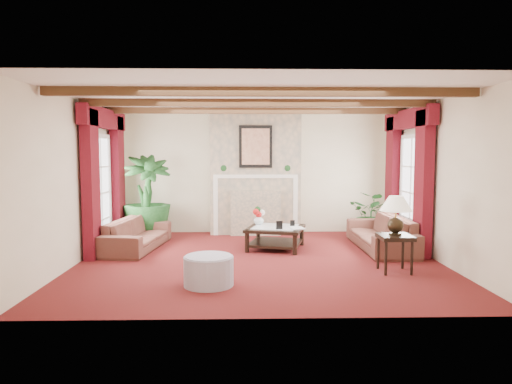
{
  "coord_description": "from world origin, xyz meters",
  "views": [
    {
      "loc": [
        -0.24,
        -7.62,
        1.83
      ],
      "look_at": [
        -0.04,
        0.4,
        1.13
      ],
      "focal_mm": 32.0,
      "sensor_mm": 36.0,
      "label": 1
    }
  ],
  "objects_px": {
    "ottoman": "(209,271)",
    "potted_palm": "(147,215)",
    "sofa_left": "(137,229)",
    "coffee_table": "(275,238)",
    "sofa_right": "(381,227)",
    "side_table": "(395,253)"
  },
  "relations": [
    {
      "from": "sofa_left",
      "to": "sofa_right",
      "type": "xyz_separation_m",
      "value": [
        4.61,
        -0.12,
        0.04
      ]
    },
    {
      "from": "sofa_left",
      "to": "potted_palm",
      "type": "bearing_deg",
      "value": 9.02
    },
    {
      "from": "potted_palm",
      "to": "coffee_table",
      "type": "bearing_deg",
      "value": -22.64
    },
    {
      "from": "potted_palm",
      "to": "ottoman",
      "type": "height_order",
      "value": "potted_palm"
    },
    {
      "from": "sofa_left",
      "to": "side_table",
      "type": "height_order",
      "value": "sofa_left"
    },
    {
      "from": "sofa_left",
      "to": "ottoman",
      "type": "xyz_separation_m",
      "value": [
        1.54,
        -2.41,
        -0.18
      ]
    },
    {
      "from": "potted_palm",
      "to": "ottoman",
      "type": "distance_m",
      "value": 3.84
    },
    {
      "from": "sofa_right",
      "to": "side_table",
      "type": "distance_m",
      "value": 1.69
    },
    {
      "from": "side_table",
      "to": "ottoman",
      "type": "xyz_separation_m",
      "value": [
        -2.79,
        -0.64,
        -0.09
      ]
    },
    {
      "from": "coffee_table",
      "to": "side_table",
      "type": "height_order",
      "value": "side_table"
    },
    {
      "from": "sofa_left",
      "to": "coffee_table",
      "type": "xyz_separation_m",
      "value": [
        2.62,
        -0.03,
        -0.17
      ]
    },
    {
      "from": "sofa_left",
      "to": "sofa_right",
      "type": "height_order",
      "value": "sofa_right"
    },
    {
      "from": "sofa_right",
      "to": "potted_palm",
      "type": "height_order",
      "value": "potted_palm"
    },
    {
      "from": "coffee_table",
      "to": "sofa_left",
      "type": "bearing_deg",
      "value": -165.64
    },
    {
      "from": "coffee_table",
      "to": "side_table",
      "type": "xyz_separation_m",
      "value": [
        1.71,
        -1.74,
        0.08
      ]
    },
    {
      "from": "coffee_table",
      "to": "ottoman",
      "type": "bearing_deg",
      "value": -99.32
    },
    {
      "from": "sofa_left",
      "to": "coffee_table",
      "type": "distance_m",
      "value": 2.62
    },
    {
      "from": "sofa_left",
      "to": "coffee_table",
      "type": "bearing_deg",
      "value": -83.73
    },
    {
      "from": "coffee_table",
      "to": "sofa_right",
      "type": "bearing_deg",
      "value": 12.73
    },
    {
      "from": "sofa_right",
      "to": "ottoman",
      "type": "xyz_separation_m",
      "value": [
        -3.07,
        -2.3,
        -0.22
      ]
    },
    {
      "from": "ottoman",
      "to": "potted_palm",
      "type": "bearing_deg",
      "value": 114.3
    },
    {
      "from": "ottoman",
      "to": "sofa_right",
      "type": "bearing_deg",
      "value": 36.74
    }
  ]
}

